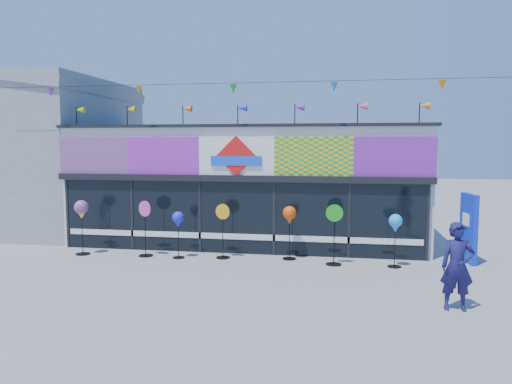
% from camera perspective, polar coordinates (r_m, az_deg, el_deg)
% --- Properties ---
extents(ground, '(80.00, 80.00, 0.00)m').
position_cam_1_polar(ground, '(12.80, -5.44, -10.27)').
color(ground, gray).
rests_on(ground, ground).
extents(kite_shop, '(16.00, 5.70, 5.31)m').
position_cam_1_polar(kite_shop, '(18.17, -0.58, 1.01)').
color(kite_shop, white).
rests_on(kite_shop, ground).
extents(neighbour_building, '(8.18, 7.20, 6.87)m').
position_cam_1_polar(neighbour_building, '(23.07, -25.38, 4.32)').
color(neighbour_building, '#9A9C9F').
rests_on(neighbour_building, ground).
extents(blue_sign, '(0.30, 1.03, 2.03)m').
position_cam_1_polar(blue_sign, '(15.92, 23.12, -3.80)').
color(blue_sign, '#0E2FD5').
rests_on(blue_sign, ground).
extents(spinner_0, '(0.44, 0.44, 1.72)m').
position_cam_1_polar(spinner_0, '(16.54, -19.32, -2.08)').
color(spinner_0, black).
rests_on(spinner_0, ground).
extents(spinner_1, '(0.46, 0.44, 1.73)m').
position_cam_1_polar(spinner_1, '(15.82, -12.55, -3.93)').
color(spinner_1, black).
rests_on(spinner_1, ground).
extents(spinner_2, '(0.36, 0.36, 1.44)m').
position_cam_1_polar(spinner_2, '(15.34, -8.89, -3.27)').
color(spinner_2, black).
rests_on(spinner_2, ground).
extents(spinner_3, '(0.46, 0.42, 1.66)m').
position_cam_1_polar(spinner_3, '(15.22, -3.81, -4.31)').
color(spinner_3, black).
rests_on(spinner_3, ground).
extents(spinner_4, '(0.41, 0.41, 1.62)m').
position_cam_1_polar(spinner_4, '(15.01, 3.85, -2.84)').
color(spinner_4, black).
rests_on(spinner_4, ground).
extents(spinner_5, '(0.49, 0.45, 1.75)m').
position_cam_1_polar(spinner_5, '(14.51, 8.92, -4.66)').
color(spinner_5, black).
rests_on(spinner_5, ground).
extents(spinner_6, '(0.38, 0.38, 1.52)m').
position_cam_1_polar(spinner_6, '(14.56, 15.65, -3.62)').
color(spinner_6, black).
rests_on(spinner_6, ground).
extents(adult_man, '(0.69, 0.46, 1.86)m').
position_cam_1_polar(adult_man, '(11.33, 22.02, -7.89)').
color(adult_man, '#191646').
rests_on(adult_man, ground).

